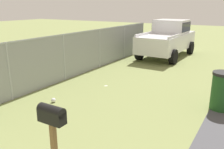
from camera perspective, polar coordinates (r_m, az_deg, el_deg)
name	(u,v)px	position (r m, az deg, el deg)	size (l,w,h in m)	color
mailbox	(52,119)	(4.34, -14.12, -10.19)	(0.22, 0.52, 1.25)	brown
pickup_truck	(168,37)	(14.43, 13.26, 8.59)	(4.92, 2.24, 2.09)	silver
trash_bin	(223,91)	(7.49, 24.85, -3.56)	(0.64, 0.64, 1.10)	#1E4C1E
fence_section	(64,56)	(9.59, -11.38, 4.40)	(14.87, 0.07, 1.84)	#9EA3A8
litter_wrapper_midfield_b	(106,86)	(8.94, -1.46, -2.70)	(0.12, 0.08, 0.01)	silver
litter_bag_near_hydrant	(53,100)	(7.65, -13.77, -5.97)	(0.14, 0.14, 0.14)	silver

